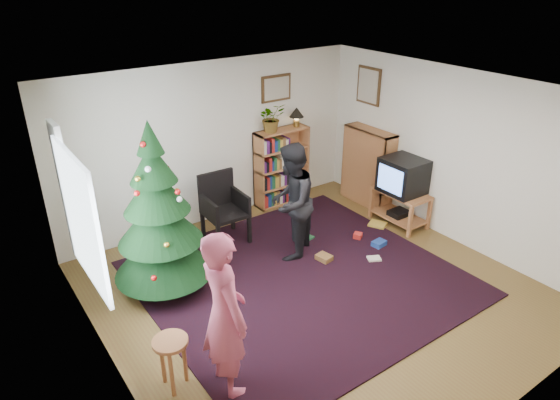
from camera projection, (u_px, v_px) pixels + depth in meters
floor at (314, 290)px, 6.33m from camera, size 5.00×5.00×0.00m
ceiling at (321, 94)px, 5.25m from camera, size 5.00×5.00×0.00m
wall_back at (214, 143)px, 7.63m from camera, size 5.00×0.02×2.50m
wall_front at (517, 312)px, 3.95m from camera, size 5.00×0.02×2.50m
wall_left at (102, 271)px, 4.48m from camera, size 0.02×5.00×2.50m
wall_right at (453, 157)px, 7.10m from camera, size 0.02×5.00×2.50m
rug at (300, 278)px, 6.55m from camera, size 3.80×3.60×0.02m
window_pane at (82, 220)px, 4.83m from camera, size 0.04×1.20×1.40m
curtain at (67, 194)px, 5.37m from camera, size 0.06×0.35×1.60m
picture_back at (276, 88)px, 7.91m from camera, size 0.55×0.03×0.42m
picture_right at (369, 86)px, 8.07m from camera, size 0.03×0.50×0.60m
christmas_tree at (159, 224)px, 5.98m from camera, size 1.22×1.22×2.21m
bookshelf_back at (282, 166)px, 8.37m from camera, size 0.95×0.30×1.30m
bookshelf_right at (368, 166)px, 8.36m from camera, size 0.30×0.95×1.30m
tv_stand at (400, 205)px, 7.81m from camera, size 0.49×0.88×0.55m
crt_tv at (403, 176)px, 7.60m from camera, size 0.57×0.61×0.53m
armchair at (221, 205)px, 7.28m from camera, size 0.58×0.58×1.03m
stool at (171, 351)px, 4.71m from camera, size 0.34×0.34×0.57m
person_standing at (224, 314)px, 4.55m from camera, size 0.43×0.64×1.71m
person_by_chair at (291, 202)px, 6.74m from camera, size 1.01×0.98×1.65m
potted_plant at (271, 118)px, 7.89m from camera, size 0.45×0.40×0.46m
table_lamp at (297, 114)px, 8.16m from camera, size 0.24×0.24×0.32m
floor_clutter at (353, 242)px, 7.32m from camera, size 1.54×1.23×0.08m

